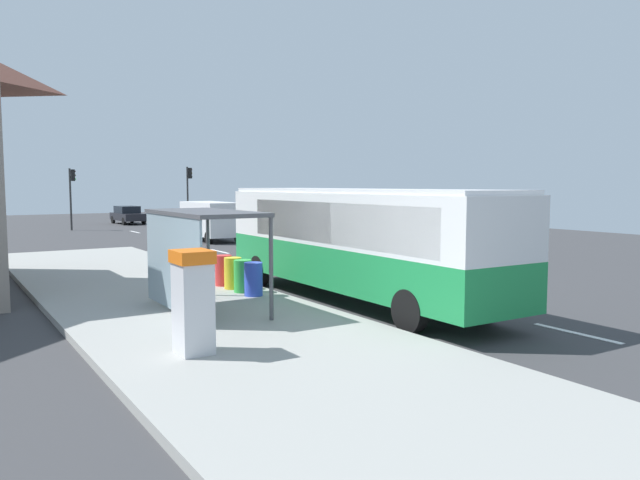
{
  "coord_description": "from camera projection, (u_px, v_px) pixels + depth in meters",
  "views": [
    {
      "loc": [
        -11.83,
        -14.24,
        3.33
      ],
      "look_at": [
        -1.0,
        2.74,
        1.5
      ],
      "focal_mm": 34.31,
      "sensor_mm": 36.0,
      "label": 1
    }
  ],
  "objects": [
    {
      "name": "recycling_bin_blue",
      "position": [
        253.0,
        279.0,
        17.33
      ],
      "size": [
        0.52,
        0.52,
        0.95
      ],
      "primitive_type": "cylinder",
      "color": "blue",
      "rests_on": "sidewalk_platform"
    },
    {
      "name": "lane_stripe_seg_5",
      "position": [
        185.0,
        243.0,
        34.68
      ],
      "size": [
        0.16,
        2.2,
        0.01
      ],
      "primitive_type": "cube",
      "color": "silver",
      "rests_on": "ground"
    },
    {
      "name": "white_van",
      "position": [
        210.0,
        218.0,
        36.37
      ],
      "size": [
        2.13,
        5.25,
        2.3
      ],
      "color": "white",
      "rests_on": "ground"
    },
    {
      "name": "recycling_bin_yellow",
      "position": [
        233.0,
        273.0,
        18.5
      ],
      "size": [
        0.52,
        0.52,
        0.95
      ],
      "primitive_type": "cylinder",
      "color": "yellow",
      "rests_on": "sidewalk_platform"
    },
    {
      "name": "lane_stripe_seg_2",
      "position": [
        330.0,
        277.0,
        22.09
      ],
      "size": [
        0.16,
        2.2,
        0.01
      ],
      "primitive_type": "cube",
      "color": "silver",
      "rests_on": "ground"
    },
    {
      "name": "sidewalk_platform",
      "position": [
        169.0,
        302.0,
        16.84
      ],
      "size": [
        6.2,
        30.0,
        0.18
      ],
      "primitive_type": "cube",
      "color": "#999993",
      "rests_on": "ground"
    },
    {
      "name": "traffic_light_near_side",
      "position": [
        189.0,
        187.0,
        48.36
      ],
      "size": [
        0.49,
        0.28,
        4.74
      ],
      "color": "#2D2D2D",
      "rests_on": "ground"
    },
    {
      "name": "bus_shelter",
      "position": [
        193.0,
        235.0,
        15.04
      ],
      "size": [
        1.8,
        4.0,
        2.5
      ],
      "color": "#4C4C51",
      "rests_on": "sidewalk_platform"
    },
    {
      "name": "ground_plane",
      "position": [
        215.0,
        252.0,
        30.35
      ],
      "size": [
        56.0,
        92.0,
        0.04
      ],
      "primitive_type": "cube",
      "color": "#38383A"
    },
    {
      "name": "traffic_light_far_side",
      "position": [
        72.0,
        189.0,
        44.44
      ],
      "size": [
        0.49,
        0.28,
        4.51
      ],
      "color": "#2D2D2D",
      "rests_on": "ground"
    },
    {
      "name": "recycling_bin_red",
      "position": [
        223.0,
        270.0,
        19.09
      ],
      "size": [
        0.52,
        0.52,
        0.95
      ],
      "primitive_type": "cylinder",
      "color": "red",
      "rests_on": "sidewalk_platform"
    },
    {
      "name": "lane_stripe_seg_1",
      "position": [
        424.0,
        298.0,
        17.89
      ],
      "size": [
        0.16,
        2.2,
        0.01
      ],
      "primitive_type": "cube",
      "color": "silver",
      "rests_on": "ground"
    },
    {
      "name": "recycling_bin_green",
      "position": [
        243.0,
        276.0,
        17.91
      ],
      "size": [
        0.52,
        0.52,
        0.95
      ],
      "primitive_type": "cylinder",
      "color": "green",
      "rests_on": "sidewalk_platform"
    },
    {
      "name": "lane_stripe_seg_4",
      "position": [
        220.0,
        251.0,
        30.48
      ],
      "size": [
        0.16,
        2.2,
        0.01
      ],
      "primitive_type": "cube",
      "color": "silver",
      "rests_on": "ground"
    },
    {
      "name": "lane_stripe_seg_0",
      "position": [
        576.0,
        333.0,
        13.69
      ],
      "size": [
        0.16,
        2.2,
        0.01
      ],
      "primitive_type": "cube",
      "color": "silver",
      "rests_on": "ground"
    },
    {
      "name": "lane_stripe_seg_6",
      "position": [
        157.0,
        237.0,
        38.88
      ],
      "size": [
        0.16,
        2.2,
        0.01
      ],
      "primitive_type": "cube",
      "color": "silver",
      "rests_on": "ground"
    },
    {
      "name": "lane_stripe_seg_3",
      "position": [
        266.0,
        262.0,
        26.29
      ],
      "size": [
        0.16,
        2.2,
        0.01
      ],
      "primitive_type": "cube",
      "color": "silver",
      "rests_on": "ground"
    },
    {
      "name": "sedan_near",
      "position": [
        128.0,
        215.0,
        51.95
      ],
      "size": [
        2.01,
        4.48,
        1.52
      ],
      "color": "black",
      "rests_on": "ground"
    },
    {
      "name": "bus",
      "position": [
        355.0,
        237.0,
        17.31
      ],
      "size": [
        2.65,
        11.04,
        3.21
      ],
      "color": "#1E8C47",
      "rests_on": "ground"
    },
    {
      "name": "ticket_machine",
      "position": [
        193.0,
        301.0,
        11.36
      ],
      "size": [
        0.66,
        0.76,
        1.94
      ],
      "color": "silver",
      "rests_on": "sidewalk_platform"
    },
    {
      "name": "lane_stripe_seg_7",
      "position": [
        135.0,
        232.0,
        43.08
      ],
      "size": [
        0.16,
        2.2,
        0.01
      ],
      "primitive_type": "cube",
      "color": "silver",
      "rests_on": "ground"
    }
  ]
}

